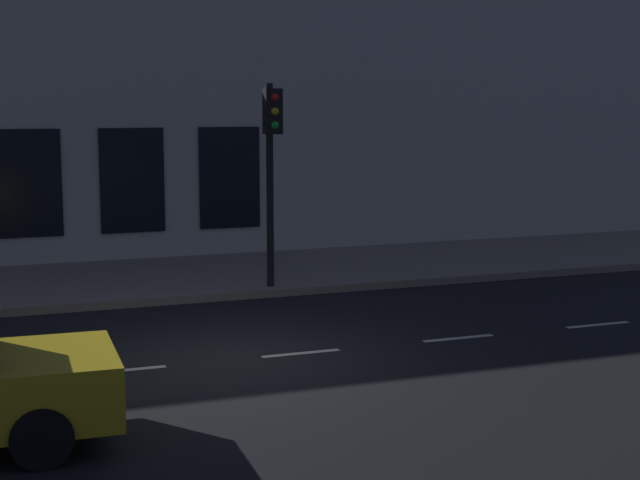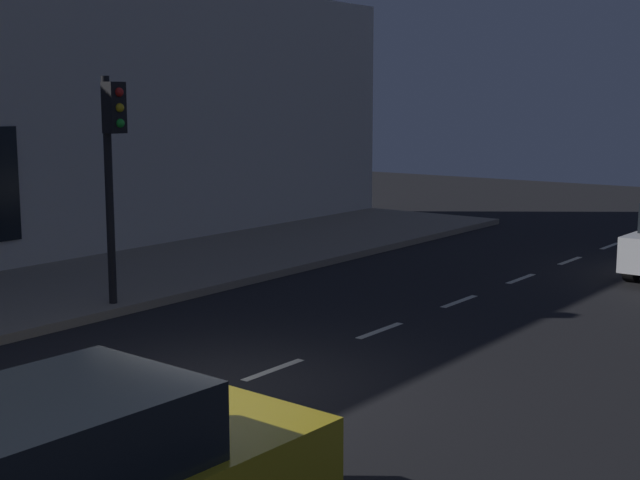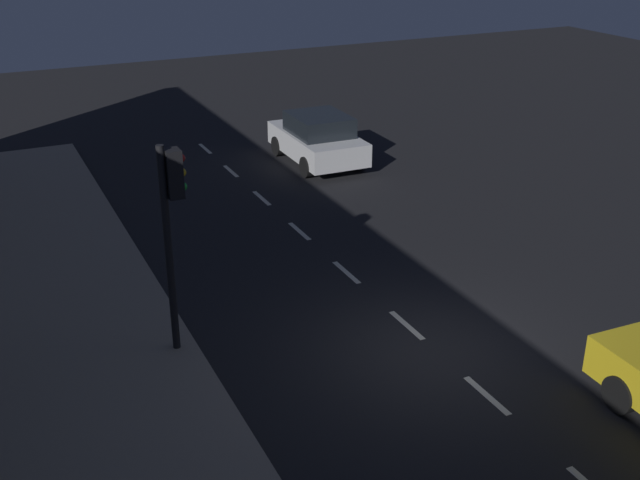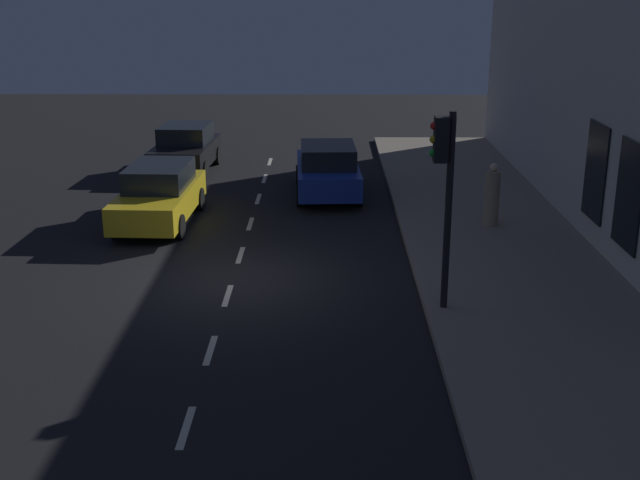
{
  "view_description": "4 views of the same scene",
  "coord_description": "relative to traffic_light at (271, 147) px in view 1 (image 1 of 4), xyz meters",
  "views": [
    {
      "loc": [
        -12.98,
        3.53,
        3.68
      ],
      "look_at": [
        1.41,
        -1.82,
        1.45
      ],
      "focal_mm": 54.16,
      "sensor_mm": 36.0,
      "label": 1
    },
    {
      "loc": [
        -7.53,
        7.88,
        3.59
      ],
      "look_at": [
        1.26,
        -3.7,
        1.32
      ],
      "focal_mm": 50.2,
      "sensor_mm": 36.0,
      "label": 2
    },
    {
      "loc": [
        7.2,
        10.22,
        7.68
      ],
      "look_at": [
        1.42,
        -1.99,
        1.71
      ],
      "focal_mm": 43.43,
      "sensor_mm": 36.0,
      "label": 3
    },
    {
      "loc": [
        2.06,
        -16.62,
        6.27
      ],
      "look_at": [
        1.94,
        -2.0,
        1.55
      ],
      "focal_mm": 45.33,
      "sensor_mm": 36.0,
      "label": 4
    }
  ],
  "objects": [
    {
      "name": "ground_plane",
      "position": [
        -4.25,
        1.91,
        -2.81
      ],
      "size": [
        60.0,
        60.0,
        0.0
      ],
      "primitive_type": "plane",
      "color": "black"
    },
    {
      "name": "sidewalk",
      "position": [
        2.0,
        1.91,
        -2.74
      ],
      "size": [
        4.5,
        32.0,
        0.15
      ],
      "color": "gray",
      "rests_on": "ground"
    },
    {
      "name": "traffic_light",
      "position": [
        0.0,
        0.0,
        0.0
      ],
      "size": [
        0.48,
        0.32,
        3.84
      ],
      "color": "black",
      "rests_on": "sidewalk"
    },
    {
      "name": "building_facade",
      "position": [
        4.55,
        1.91,
        0.43
      ],
      "size": [
        0.65,
        32.0,
        6.48
      ],
      "color": "beige",
      "rests_on": "ground"
    },
    {
      "name": "lane_centre_line",
      "position": [
        -4.25,
        0.91,
        -2.81
      ],
      "size": [
        0.12,
        27.2,
        0.01
      ],
      "color": "beige",
      "rests_on": "ground"
    }
  ]
}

